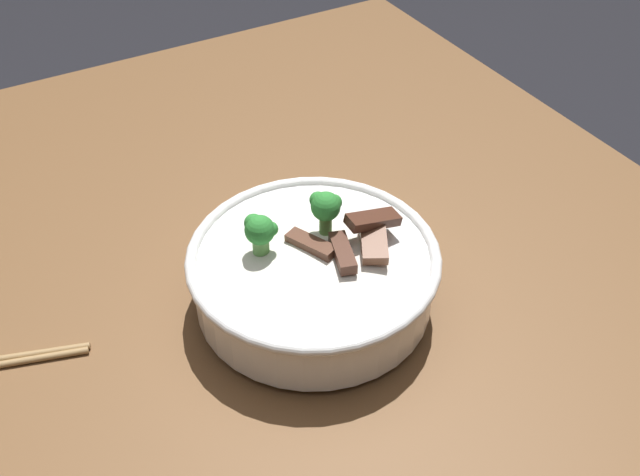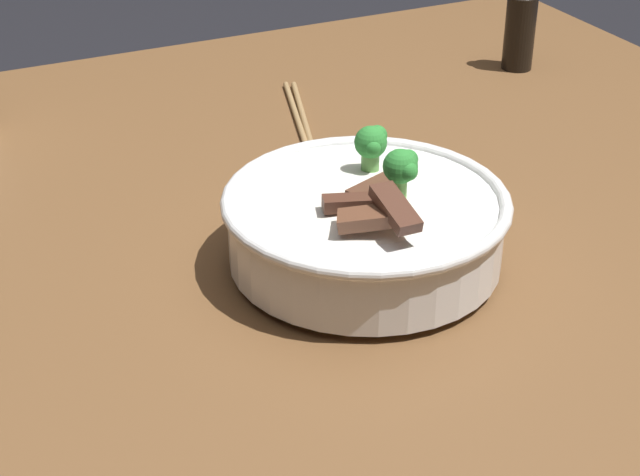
% 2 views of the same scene
% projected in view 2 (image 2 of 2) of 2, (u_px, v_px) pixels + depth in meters
% --- Properties ---
extents(dining_table, '(1.14, 1.08, 0.78)m').
position_uv_depth(dining_table, '(403.00, 301.00, 1.08)').
color(dining_table, brown).
rests_on(dining_table, ground).
extents(rice_bowl, '(0.26, 0.26, 0.12)m').
position_uv_depth(rice_bowl, '(366.00, 221.00, 0.91)').
color(rice_bowl, white).
rests_on(rice_bowl, dining_table).
extents(chopsticks_pair, '(0.21, 0.08, 0.01)m').
position_uv_depth(chopsticks_pair, '(301.00, 117.00, 1.22)').
color(chopsticks_pair, '#9E7A4C').
rests_on(chopsticks_pair, dining_table).
extents(soy_sauce_bottle, '(0.04, 0.04, 0.14)m').
position_uv_depth(soy_sauce_bottle, '(521.00, 24.00, 1.34)').
color(soy_sauce_bottle, black).
rests_on(soy_sauce_bottle, dining_table).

